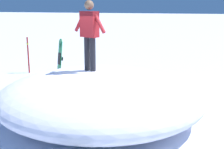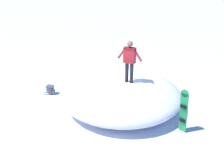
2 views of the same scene
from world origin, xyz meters
The scene contains 5 objects.
ground centered at (0.00, 0.00, 0.00)m, with size 240.00×240.00×0.00m, color white.
snow_mound centered at (0.09, -0.24, 0.58)m, with size 5.05×4.96×1.16m, color white.
snowboarder_standing centered at (0.42, -0.38, 2.15)m, with size 1.01×0.40×1.71m.
snowboard_primary_upright centered at (2.36, -1.96, 0.89)m, with size 0.35×0.33×1.72m.
trail_marker_pole centered at (5.03, -3.72, 0.79)m, with size 0.10×0.10×1.50m.
Camera 1 is at (-2.87, 6.02, 2.71)m, focal length 46.99 mm.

